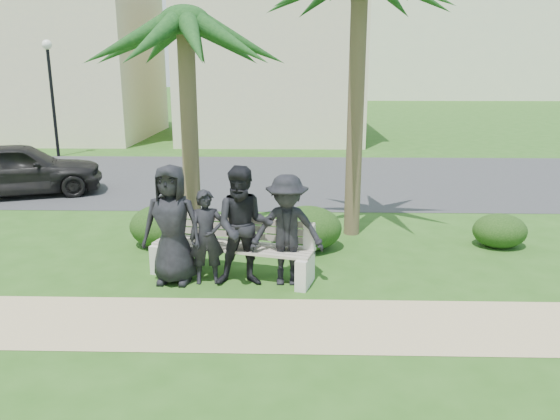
{
  "coord_description": "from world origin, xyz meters",
  "views": [
    {
      "loc": [
        0.06,
        -8.53,
        3.39
      ],
      "look_at": [
        -0.19,
        1.0,
        0.85
      ],
      "focal_mm": 35.0,
      "sensor_mm": 36.0,
      "label": 1
    }
  ],
  "objects_px": {
    "man_b": "(207,237)",
    "car_a": "(18,169)",
    "park_bench": "(231,252)",
    "palm_left": "(185,23)",
    "man_d": "(287,230)",
    "street_lamp": "(50,77)",
    "man_a": "(172,225)",
    "man_c": "(244,227)"
  },
  "relations": [
    {
      "from": "man_d",
      "to": "car_a",
      "type": "height_order",
      "value": "man_d"
    },
    {
      "from": "man_a",
      "to": "man_c",
      "type": "distance_m",
      "value": 1.14
    },
    {
      "from": "park_bench",
      "to": "palm_left",
      "type": "bearing_deg",
      "value": 133.53
    },
    {
      "from": "park_bench",
      "to": "man_c",
      "type": "distance_m",
      "value": 0.69
    },
    {
      "from": "man_b",
      "to": "car_a",
      "type": "relative_size",
      "value": 0.36
    },
    {
      "from": "man_c",
      "to": "man_d",
      "type": "bearing_deg",
      "value": 1.55
    },
    {
      "from": "man_b",
      "to": "man_d",
      "type": "relative_size",
      "value": 0.86
    },
    {
      "from": "man_d",
      "to": "park_bench",
      "type": "bearing_deg",
      "value": 161.55
    },
    {
      "from": "street_lamp",
      "to": "man_b",
      "type": "relative_size",
      "value": 2.82
    },
    {
      "from": "park_bench",
      "to": "man_d",
      "type": "height_order",
      "value": "man_d"
    },
    {
      "from": "park_bench",
      "to": "man_a",
      "type": "height_order",
      "value": "man_a"
    },
    {
      "from": "park_bench",
      "to": "man_c",
      "type": "bearing_deg",
      "value": -39.71
    },
    {
      "from": "man_d",
      "to": "man_c",
      "type": "bearing_deg",
      "value": -175.99
    },
    {
      "from": "man_c",
      "to": "palm_left",
      "type": "distance_m",
      "value": 3.98
    },
    {
      "from": "palm_left",
      "to": "street_lamp",
      "type": "bearing_deg",
      "value": 124.53
    },
    {
      "from": "man_d",
      "to": "palm_left",
      "type": "xyz_separation_m",
      "value": [
        -1.86,
        2.06,
        3.22
      ]
    },
    {
      "from": "car_a",
      "to": "street_lamp",
      "type": "bearing_deg",
      "value": -5.09
    },
    {
      "from": "man_c",
      "to": "palm_left",
      "type": "relative_size",
      "value": 0.38
    },
    {
      "from": "man_c",
      "to": "street_lamp",
      "type": "bearing_deg",
      "value": 121.04
    },
    {
      "from": "park_bench",
      "to": "palm_left",
      "type": "height_order",
      "value": "palm_left"
    },
    {
      "from": "park_bench",
      "to": "man_c",
      "type": "height_order",
      "value": "man_c"
    },
    {
      "from": "street_lamp",
      "to": "park_bench",
      "type": "bearing_deg",
      "value": -56.33
    },
    {
      "from": "man_d",
      "to": "palm_left",
      "type": "height_order",
      "value": "palm_left"
    },
    {
      "from": "park_bench",
      "to": "palm_left",
      "type": "distance_m",
      "value": 4.2
    },
    {
      "from": "street_lamp",
      "to": "man_c",
      "type": "xyz_separation_m",
      "value": [
        8.28,
        -12.42,
        -1.99
      ]
    },
    {
      "from": "park_bench",
      "to": "man_d",
      "type": "relative_size",
      "value": 1.59
    },
    {
      "from": "man_a",
      "to": "man_d",
      "type": "height_order",
      "value": "man_a"
    },
    {
      "from": "man_a",
      "to": "street_lamp",
      "type": "bearing_deg",
      "value": 125.09
    },
    {
      "from": "man_c",
      "to": "man_b",
      "type": "bearing_deg",
      "value": 171.29
    },
    {
      "from": "palm_left",
      "to": "man_b",
      "type": "bearing_deg",
      "value": -73.74
    },
    {
      "from": "street_lamp",
      "to": "man_a",
      "type": "height_order",
      "value": "street_lamp"
    },
    {
      "from": "street_lamp",
      "to": "man_a",
      "type": "xyz_separation_m",
      "value": [
        7.14,
        -12.35,
        -1.98
      ]
    },
    {
      "from": "street_lamp",
      "to": "man_b",
      "type": "xyz_separation_m",
      "value": [
        7.69,
        -12.35,
        -2.18
      ]
    },
    {
      "from": "street_lamp",
      "to": "car_a",
      "type": "xyz_separation_m",
      "value": [
        1.73,
        -6.45,
        -2.23
      ]
    },
    {
      "from": "man_d",
      "to": "palm_left",
      "type": "distance_m",
      "value": 4.26
    },
    {
      "from": "street_lamp",
      "to": "park_bench",
      "type": "xyz_separation_m",
      "value": [
        8.04,
        -12.07,
        -2.52
      ]
    },
    {
      "from": "street_lamp",
      "to": "man_a",
      "type": "relative_size",
      "value": 2.23
    },
    {
      "from": "man_b",
      "to": "man_c",
      "type": "relative_size",
      "value": 0.79
    },
    {
      "from": "man_a",
      "to": "car_a",
      "type": "relative_size",
      "value": 0.46
    },
    {
      "from": "man_a",
      "to": "man_b",
      "type": "distance_m",
      "value": 0.58
    },
    {
      "from": "man_a",
      "to": "man_b",
      "type": "bearing_deg",
      "value": 4.15
    },
    {
      "from": "park_bench",
      "to": "man_a",
      "type": "bearing_deg",
      "value": -147.39
    }
  ]
}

